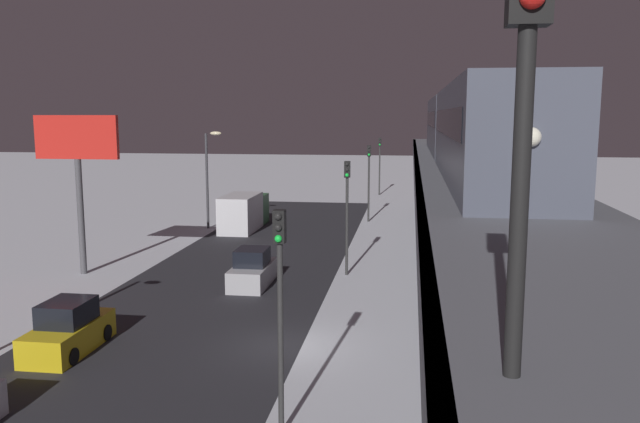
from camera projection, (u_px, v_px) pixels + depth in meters
ground_plane at (283, 346)px, 25.01m from camera, size 240.00×240.00×0.00m
avenue_asphalt at (166, 340)px, 25.67m from camera, size 11.00×82.61×0.01m
elevated_railway at (482, 205)px, 23.14m from camera, size 5.00×82.61×6.55m
subway_train at (465, 127)px, 32.36m from camera, size 2.94×36.87×3.40m
rail_signal at (526, 71)px, 5.44m from camera, size 0.36×0.41×4.00m
sedan_yellow at (68, 331)px, 24.36m from camera, size 1.91×4.19×1.97m
sedan_silver at (252, 271)px, 33.79m from camera, size 1.80×4.03×1.97m
box_truck at (244, 212)px, 50.58m from camera, size 2.40×7.40×2.80m
traffic_light_near at (280, 290)px, 17.45m from camera, size 0.32×0.44×6.40m
traffic_light_mid at (347, 201)px, 35.49m from camera, size 0.32×0.44×6.40m
traffic_light_far at (369, 172)px, 53.54m from camera, size 0.32×0.44×6.40m
traffic_light_distant at (380, 158)px, 71.58m from camera, size 0.32×0.44×6.40m
commercial_billboard at (77, 153)px, 35.42m from camera, size 4.80×0.36×8.90m
street_lamp_far at (210, 168)px, 50.28m from camera, size 1.35×0.44×7.65m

